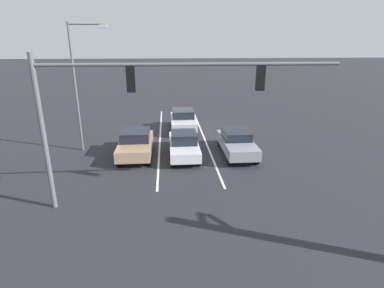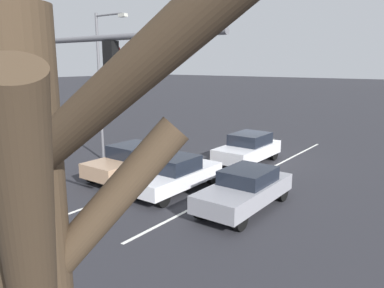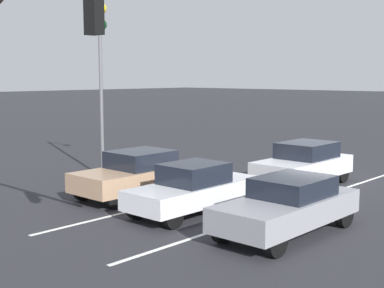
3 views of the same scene
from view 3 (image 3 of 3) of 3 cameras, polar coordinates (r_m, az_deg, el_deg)
ground_plane at (r=21.47m, az=12.80°, el=-3.81°), size 240.00×240.00×0.00m
lane_stripe_left_divider at (r=18.39m, az=12.92°, el=-5.65°), size 0.12×17.41×0.01m
lane_stripe_center_divider at (r=20.13m, az=4.95°, el=-4.38°), size 0.12×17.41×0.01m
car_white_midlane_front at (r=15.94m, az=0.28°, el=-4.73°), size 1.70×4.48×1.49m
car_tan_rightlane_front at (r=18.19m, az=-5.85°, el=-3.12°), size 1.92×4.36×1.54m
car_gray_leftlane_front at (r=14.01m, az=10.24°, el=-6.43°), size 1.79×4.49×1.48m
car_silver_midlane_second at (r=20.33m, az=11.85°, el=-2.03°), size 1.88×4.30×1.60m
street_lamp_right_shoulder at (r=21.24m, az=-9.29°, el=8.43°), size 2.25×0.24×7.74m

